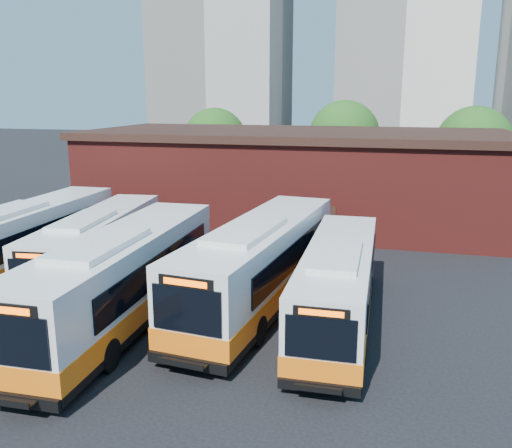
% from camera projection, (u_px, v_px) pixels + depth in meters
% --- Properties ---
extents(ground, '(220.00, 220.00, 0.00)m').
position_uv_depth(ground, '(194.00, 338.00, 20.03)').
color(ground, black).
extents(bus_farwest, '(2.91, 13.00, 3.52)m').
position_uv_depth(bus_farwest, '(29.00, 240.00, 27.49)').
color(bus_farwest, silver).
rests_on(bus_farwest, ground).
extents(bus_west, '(3.78, 12.17, 3.27)m').
position_uv_depth(bus_west, '(98.00, 247.00, 26.57)').
color(bus_west, silver).
rests_on(bus_west, ground).
extents(bus_midwest, '(3.16, 13.81, 3.74)m').
position_uv_depth(bus_midwest, '(123.00, 281.00, 21.06)').
color(bus_midwest, silver).
rests_on(bus_midwest, ground).
extents(bus_mideast, '(4.27, 13.96, 3.75)m').
position_uv_depth(bus_mideast, '(260.00, 266.00, 22.92)').
color(bus_mideast, silver).
rests_on(bus_mideast, ground).
extents(bus_east, '(2.71, 12.05, 3.27)m').
position_uv_depth(bus_east, '(338.00, 287.00, 21.05)').
color(bus_east, silver).
rests_on(bus_east, ground).
extents(transit_worker, '(0.64, 0.76, 1.78)m').
position_uv_depth(transit_worker, '(173.00, 333.00, 18.40)').
color(transit_worker, '#111932').
rests_on(transit_worker, ground).
extents(depot_building, '(28.60, 12.60, 6.40)m').
position_uv_depth(depot_building, '(295.00, 176.00, 38.11)').
color(depot_building, maroon).
rests_on(depot_building, ground).
extents(tree_west, '(6.00, 6.00, 7.65)m').
position_uv_depth(tree_west, '(215.00, 140.00, 51.54)').
color(tree_west, '#382314').
rests_on(tree_west, ground).
extents(tree_mid, '(6.56, 6.56, 8.36)m').
position_uv_depth(tree_mid, '(344.00, 136.00, 50.38)').
color(tree_mid, '#382314').
rests_on(tree_mid, ground).
extents(tree_east, '(6.24, 6.24, 7.96)m').
position_uv_depth(tree_east, '(474.00, 144.00, 44.91)').
color(tree_east, '#382314').
rests_on(tree_east, ground).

